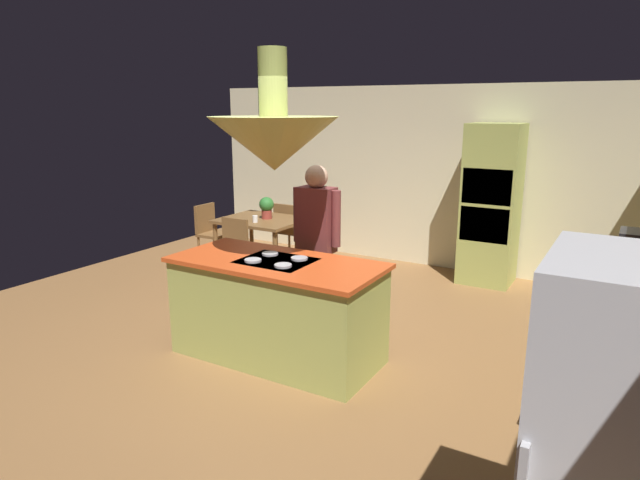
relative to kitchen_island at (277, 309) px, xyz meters
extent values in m
plane|color=olive|center=(0.00, 0.20, -0.47)|extent=(8.16, 8.16, 0.00)
cube|color=beige|center=(0.00, 3.65, 0.81)|extent=(6.80, 0.10, 2.55)
cube|color=#A8B259|center=(0.00, 0.00, -0.02)|extent=(1.86, 0.84, 0.89)
cube|color=#D14C1E|center=(0.00, 0.00, 0.44)|extent=(1.92, 0.90, 0.04)
cube|color=black|center=(0.00, 0.00, 0.45)|extent=(0.64, 0.52, 0.01)
cylinder|color=#B2B2B7|center=(-0.16, -0.13, 0.47)|extent=(0.15, 0.15, 0.02)
cylinder|color=#B2B2B7|center=(0.16, -0.13, 0.47)|extent=(0.15, 0.15, 0.02)
cylinder|color=#B2B2B7|center=(-0.16, 0.13, 0.47)|extent=(0.15, 0.15, 0.02)
cylinder|color=#B2B2B7|center=(0.16, 0.13, 0.47)|extent=(0.15, 0.15, 0.02)
cube|color=#A8B259|center=(2.84, 0.80, -0.02)|extent=(0.62, 2.45, 0.89)
cube|color=#A8B259|center=(1.10, 3.25, 0.56)|extent=(0.66, 0.62, 2.06)
cube|color=black|center=(1.10, 2.96, 0.83)|extent=(0.60, 0.04, 0.44)
cube|color=black|center=(1.10, 2.96, 0.35)|extent=(0.60, 0.04, 0.44)
cube|color=brown|center=(-1.70, 2.10, 0.27)|extent=(1.11, 0.92, 0.04)
cylinder|color=brown|center=(-2.19, 1.70, -0.11)|extent=(0.06, 0.06, 0.72)
cylinder|color=brown|center=(-1.21, 1.70, -0.11)|extent=(0.06, 0.06, 0.72)
cylinder|color=brown|center=(-2.19, 2.50, -0.11)|extent=(0.06, 0.06, 0.72)
cylinder|color=brown|center=(-1.21, 2.50, -0.11)|extent=(0.06, 0.06, 0.72)
cylinder|color=tan|center=(-0.10, 0.72, -0.05)|extent=(0.14, 0.14, 0.84)
cylinder|color=tan|center=(0.08, 0.72, -0.05)|extent=(0.14, 0.14, 0.84)
cube|color=brown|center=(-0.01, 0.72, 0.70)|extent=(0.36, 0.22, 0.65)
cylinder|color=brown|center=(-0.23, 0.72, 0.73)|extent=(0.09, 0.09, 0.55)
cylinder|color=brown|center=(0.21, 0.72, 0.73)|extent=(0.09, 0.09, 0.55)
sphere|color=tan|center=(-0.01, 0.72, 1.13)|extent=(0.23, 0.23, 0.23)
cone|color=#A8B259|center=(0.00, 0.00, 1.48)|extent=(1.10, 1.10, 0.45)
cylinder|color=#A8B259|center=(0.00, 0.00, 1.98)|extent=(0.24, 0.24, 0.55)
cone|color=beige|center=(-1.70, 2.10, 1.39)|extent=(0.32, 0.32, 0.22)
cylinder|color=black|center=(-1.70, 2.10, 1.80)|extent=(0.01, 0.01, 0.60)
cube|color=brown|center=(-1.70, 1.34, -0.03)|extent=(0.40, 0.40, 0.04)
cube|color=brown|center=(-1.70, 1.52, 0.19)|extent=(0.40, 0.04, 0.42)
cylinder|color=brown|center=(-1.87, 1.17, -0.25)|extent=(0.04, 0.04, 0.43)
cylinder|color=brown|center=(-1.53, 1.17, -0.25)|extent=(0.04, 0.04, 0.43)
cylinder|color=brown|center=(-1.87, 1.51, -0.25)|extent=(0.04, 0.04, 0.43)
cylinder|color=brown|center=(-1.53, 1.51, -0.25)|extent=(0.04, 0.04, 0.43)
cube|color=brown|center=(-1.70, 2.86, -0.03)|extent=(0.40, 0.40, 0.04)
cube|color=brown|center=(-1.70, 2.68, 0.19)|extent=(0.40, 0.04, 0.42)
cylinder|color=brown|center=(-1.53, 3.03, -0.25)|extent=(0.04, 0.04, 0.43)
cylinder|color=brown|center=(-1.87, 3.03, -0.25)|extent=(0.04, 0.04, 0.43)
cylinder|color=brown|center=(-1.53, 2.69, -0.25)|extent=(0.04, 0.04, 0.43)
cylinder|color=brown|center=(-1.87, 2.69, -0.25)|extent=(0.04, 0.04, 0.43)
cube|color=brown|center=(-2.55, 2.10, -0.03)|extent=(0.40, 0.40, 0.04)
cube|color=brown|center=(-2.73, 2.10, 0.19)|extent=(0.04, 0.40, 0.42)
cylinder|color=brown|center=(-2.38, 1.93, -0.25)|extent=(0.04, 0.04, 0.43)
cylinder|color=brown|center=(-2.38, 2.27, -0.25)|extent=(0.04, 0.04, 0.43)
cylinder|color=brown|center=(-2.72, 1.93, -0.25)|extent=(0.04, 0.04, 0.43)
cylinder|color=brown|center=(-2.72, 2.27, -0.25)|extent=(0.04, 0.04, 0.43)
cylinder|color=#99382D|center=(-1.65, 2.15, 0.35)|extent=(0.14, 0.14, 0.12)
sphere|color=#2D722D|center=(-1.65, 2.15, 0.49)|extent=(0.20, 0.20, 0.20)
cylinder|color=white|center=(-1.64, 1.87, 0.34)|extent=(0.07, 0.07, 0.09)
camera|label=1|loc=(2.69, -3.84, 1.79)|focal=30.72mm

